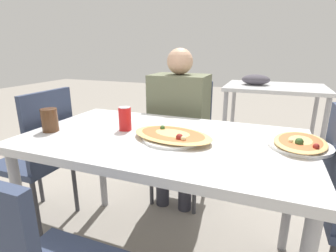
{
  "coord_description": "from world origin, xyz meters",
  "views": [
    {
      "loc": [
        0.47,
        -1.13,
        1.17
      ],
      "look_at": [
        0.03,
        -0.01,
        0.81
      ],
      "focal_mm": 28.0,
      "sensor_mm": 36.0,
      "label": 1
    }
  ],
  "objects_px": {
    "person_seated": "(179,116)",
    "drink_glass": "(50,120)",
    "dining_table": "(163,150)",
    "soda_can": "(125,119)",
    "pizza_main": "(172,136)",
    "pizza_second": "(300,143)",
    "chair_side_left": "(40,153)",
    "chair_far_seated": "(183,134)"
  },
  "relations": [
    {
      "from": "chair_far_seated",
      "to": "pizza_main",
      "type": "bearing_deg",
      "value": 104.05
    },
    {
      "from": "soda_can",
      "to": "drink_glass",
      "type": "distance_m",
      "value": 0.39
    },
    {
      "from": "dining_table",
      "to": "chair_side_left",
      "type": "xyz_separation_m",
      "value": [
        -0.88,
        0.03,
        -0.16
      ]
    },
    {
      "from": "dining_table",
      "to": "person_seated",
      "type": "relative_size",
      "value": 1.18
    },
    {
      "from": "soda_can",
      "to": "drink_glass",
      "type": "bearing_deg",
      "value": -155.78
    },
    {
      "from": "pizza_main",
      "to": "pizza_second",
      "type": "distance_m",
      "value": 0.57
    },
    {
      "from": "soda_can",
      "to": "chair_far_seated",
      "type": "bearing_deg",
      "value": 81.99
    },
    {
      "from": "chair_far_seated",
      "to": "drink_glass",
      "type": "bearing_deg",
      "value": 62.19
    },
    {
      "from": "dining_table",
      "to": "chair_side_left",
      "type": "distance_m",
      "value": 0.89
    },
    {
      "from": "pizza_main",
      "to": "drink_glass",
      "type": "xyz_separation_m",
      "value": [
        -0.64,
        -0.11,
        0.04
      ]
    },
    {
      "from": "chair_far_seated",
      "to": "pizza_second",
      "type": "height_order",
      "value": "chair_far_seated"
    },
    {
      "from": "person_seated",
      "to": "pizza_main",
      "type": "relative_size",
      "value": 2.65
    },
    {
      "from": "chair_far_seated",
      "to": "chair_side_left",
      "type": "distance_m",
      "value": 1.02
    },
    {
      "from": "dining_table",
      "to": "pizza_main",
      "type": "relative_size",
      "value": 3.12
    },
    {
      "from": "pizza_main",
      "to": "pizza_second",
      "type": "bearing_deg",
      "value": 11.35
    },
    {
      "from": "dining_table",
      "to": "pizza_main",
      "type": "bearing_deg",
      "value": -21.61
    },
    {
      "from": "person_seated",
      "to": "drink_glass",
      "type": "bearing_deg",
      "value": 58.57
    },
    {
      "from": "pizza_main",
      "to": "person_seated",
      "type": "bearing_deg",
      "value": 106.52
    },
    {
      "from": "dining_table",
      "to": "soda_can",
      "type": "xyz_separation_m",
      "value": [
        -0.23,
        0.03,
        0.13
      ]
    },
    {
      "from": "drink_glass",
      "to": "chair_far_seated",
      "type": "bearing_deg",
      "value": 62.19
    },
    {
      "from": "pizza_main",
      "to": "drink_glass",
      "type": "relative_size",
      "value": 3.68
    },
    {
      "from": "pizza_main",
      "to": "drink_glass",
      "type": "height_order",
      "value": "drink_glass"
    },
    {
      "from": "dining_table",
      "to": "soda_can",
      "type": "distance_m",
      "value": 0.27
    },
    {
      "from": "chair_side_left",
      "to": "person_seated",
      "type": "bearing_deg",
      "value": -51.96
    },
    {
      "from": "chair_far_seated",
      "to": "chair_side_left",
      "type": "xyz_separation_m",
      "value": [
        -0.75,
        -0.7,
        0.0
      ]
    },
    {
      "from": "chair_side_left",
      "to": "drink_glass",
      "type": "relative_size",
      "value": 7.69
    },
    {
      "from": "dining_table",
      "to": "pizza_main",
      "type": "distance_m",
      "value": 0.11
    },
    {
      "from": "chair_far_seated",
      "to": "dining_table",
      "type": "bearing_deg",
      "value": 100.13
    },
    {
      "from": "chair_side_left",
      "to": "pizza_main",
      "type": "bearing_deg",
      "value": -93.28
    },
    {
      "from": "person_seated",
      "to": "pizza_second",
      "type": "relative_size",
      "value": 3.54
    },
    {
      "from": "dining_table",
      "to": "chair_far_seated",
      "type": "relative_size",
      "value": 1.49
    },
    {
      "from": "chair_side_left",
      "to": "pizza_main",
      "type": "xyz_separation_m",
      "value": [
        0.93,
        -0.05,
        0.25
      ]
    },
    {
      "from": "person_seated",
      "to": "drink_glass",
      "type": "distance_m",
      "value": 0.88
    },
    {
      "from": "pizza_main",
      "to": "soda_can",
      "type": "xyz_separation_m",
      "value": [
        -0.29,
        0.05,
        0.04
      ]
    },
    {
      "from": "chair_side_left",
      "to": "pizza_second",
      "type": "height_order",
      "value": "chair_side_left"
    },
    {
      "from": "drink_glass",
      "to": "pizza_second",
      "type": "height_order",
      "value": "drink_glass"
    },
    {
      "from": "chair_far_seated",
      "to": "chair_side_left",
      "type": "relative_size",
      "value": 1.0
    },
    {
      "from": "person_seated",
      "to": "drink_glass",
      "type": "relative_size",
      "value": 9.73
    },
    {
      "from": "dining_table",
      "to": "soda_can",
      "type": "relative_size",
      "value": 11.04
    },
    {
      "from": "dining_table",
      "to": "drink_glass",
      "type": "xyz_separation_m",
      "value": [
        -0.59,
        -0.13,
        0.13
      ]
    },
    {
      "from": "soda_can",
      "to": "chair_side_left",
      "type": "bearing_deg",
      "value": 179.85
    },
    {
      "from": "soda_can",
      "to": "pizza_second",
      "type": "relative_size",
      "value": 0.38
    }
  ]
}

